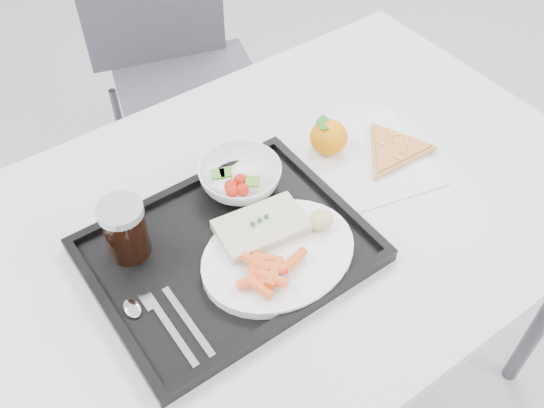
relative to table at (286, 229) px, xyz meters
The scene contains 14 objects.
table is the anchor object (origin of this frame).
chair 0.85m from the table, 76.32° to the left, with size 0.52×0.53×0.93m.
tray 0.17m from the table, 167.72° to the right, with size 0.45×0.35×0.03m.
dinner_plate 0.16m from the table, 132.67° to the right, with size 0.27×0.27×0.02m.
fish_fillet 0.14m from the table, 153.58° to the right, with size 0.16×0.11×0.03m.
bread_roll 0.15m from the table, 88.52° to the right, with size 0.05×0.05×0.03m.
salad_bowl 0.14m from the table, 120.91° to the left, with size 0.15×0.15×0.05m.
cola_glass 0.32m from the table, 167.41° to the left, with size 0.08×0.08×0.11m.
cutlery 0.33m from the table, 164.20° to the right, with size 0.08×0.17×0.01m.
napkin 0.20m from the table, ahead, with size 0.30×0.29×0.00m.
tangerine 0.20m from the table, 24.99° to the left, with size 0.08×0.08×0.07m.
pizza_slice 0.27m from the table, ahead, with size 0.25×0.25×0.02m.
carrot_pile 0.21m from the table, 137.10° to the right, with size 0.13×0.09×0.03m.
salad_contents 0.14m from the table, 128.87° to the left, with size 0.09×0.09×0.03m.
Camera 1 is at (-0.45, -0.28, 1.58)m, focal length 40.00 mm.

